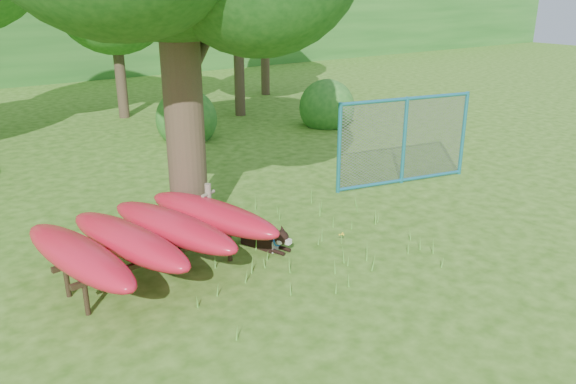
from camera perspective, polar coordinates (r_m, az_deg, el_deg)
ground at (r=8.86m, az=3.43°, el=-8.54°), size 80.00×80.00×0.00m
wooden_post at (r=9.65m, az=-8.01°, el=-2.22°), size 0.31×0.19×1.15m
kayak_rack at (r=8.73m, az=-13.76°, el=-4.11°), size 3.55×3.16×0.97m
husky_dog at (r=9.66m, az=-2.08°, el=-4.85°), size 0.53×1.06×0.48m
fence_section at (r=12.95m, az=11.72°, el=5.12°), size 3.35×0.77×3.32m
wildflower_clump at (r=9.88m, az=5.48°, el=-4.38°), size 0.09×0.09×0.20m
shrub_right at (r=18.58m, az=3.92°, el=6.77°), size 1.80×1.80×1.80m
shrub_mid at (r=17.09m, az=-10.15°, el=5.34°), size 1.80×1.80×1.80m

